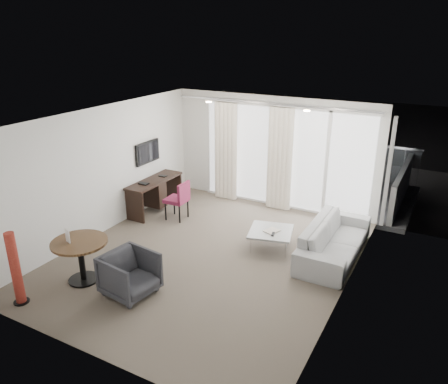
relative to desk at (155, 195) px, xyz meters
The scene contains 28 objects.
floor 2.63m from the desk, 31.16° to the right, with size 5.00×6.00×0.00m, color brown.
ceiling 3.43m from the desk, 31.16° to the right, with size 5.00×6.00×0.00m, color white.
wall_left 1.66m from the desk, 101.22° to the right, with size 0.00×6.00×2.60m, color silver.
wall_right 5.01m from the desk, 15.92° to the right, with size 0.00×6.00×2.60m, color silver.
wall_front 4.98m from the desk, 62.84° to the right, with size 5.00×0.00×2.60m, color silver.
window_panel 3.13m from the desk, 32.85° to the left, with size 4.00×0.02×2.38m, color white, non-canonical shape.
window_frame 3.12m from the desk, 32.61° to the left, with size 4.10×0.06×2.44m, color white, non-canonical shape.
curtain_left 2.00m from the desk, 53.64° to the left, with size 0.60×0.20×2.38m, color silver, non-canonical shape.
curtain_right 3.00m from the desk, 30.64° to the left, with size 0.60×0.20×2.38m, color silver, non-canonical shape.
curtain_track 3.39m from the desk, 33.37° to the left, with size 4.80×0.04×0.04m, color #B2B2B7, non-canonical shape.
downlight_a 2.60m from the desk, 10.63° to the left, with size 0.12×0.12×0.02m, color #FFE0B2.
downlight_b 4.09m from the desk, ahead, with size 0.12×0.12×0.02m, color #FFE0B2.
desk is the anchor object (origin of this frame).
tv 1.01m from the desk, 155.82° to the left, with size 0.05×0.80×0.50m, color black, non-canonical shape.
desk_chair 0.74m from the desk, 13.57° to the right, with size 0.48×0.45×0.88m, color maroon, non-canonical shape.
round_table 3.15m from the desk, 75.93° to the right, with size 0.92×0.92×0.74m, color #452C17, non-canonical shape.
menu_card 3.25m from the desk, 78.63° to the right, with size 0.13×0.02×0.23m, color white, non-canonical shape.
red_lamp 4.02m from the desk, 84.59° to the right, with size 0.24×0.24×1.20m, color maroon.
tub_armchair 3.45m from the desk, 59.81° to the right, with size 0.75×0.78×0.71m, color #2B2B30.
coffee_table 3.14m from the desk, ahead, with size 0.80×0.80×0.36m, color gray, non-canonical shape.
remote 3.26m from the desk, 10.52° to the right, with size 0.05×0.14×0.02m, color black, non-canonical shape.
magazine 3.16m from the desk, ahead, with size 0.22×0.28×0.02m, color gray, non-canonical shape.
sofa 4.27m from the desk, ahead, with size 2.27×0.89×0.66m, color #949494.
terrace_slab 4.06m from the desk, 51.21° to the left, with size 5.60×3.00×0.12m, color #4D4D50.
rattan_chair_a 4.56m from the desk, 46.86° to the left, with size 0.57×0.57×0.84m, color brown, non-canonical shape.
rattan_chair_b 4.86m from the desk, 34.13° to the left, with size 0.52×0.52×0.76m, color brown, non-canonical shape.
rattan_table 4.54m from the desk, 36.60° to the left, with size 0.53×0.53×0.53m, color brown, non-canonical shape.
balustrade 5.25m from the desk, 61.17° to the left, with size 5.50×0.06×1.05m, color #B2B2B7, non-canonical shape.
Camera 1 is at (3.69, -6.22, 4.04)m, focal length 35.00 mm.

